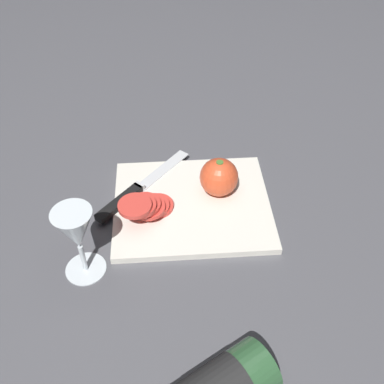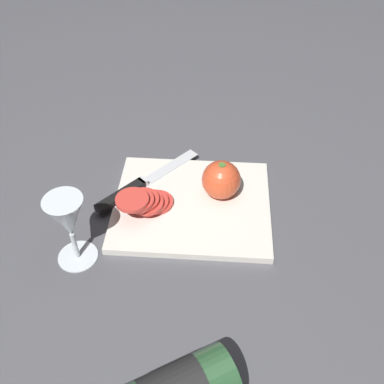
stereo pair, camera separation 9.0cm
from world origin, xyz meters
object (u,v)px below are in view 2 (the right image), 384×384
Objects in this scene: whole_tomato at (221,180)px; tomato_slice_stack_near at (145,201)px; knife at (131,190)px; wine_glass at (68,221)px.

whole_tomato is 0.16m from tomato_slice_stack_near.
whole_tomato is 0.37× the size of knife.
wine_glass is 0.68× the size of knife.
wine_glass is 0.31m from whole_tomato.
knife is at bearing -178.02° from whole_tomato.
knife is 0.07m from tomato_slice_stack_near.
wine_glass is at bearing -146.76° from whole_tomato.
whole_tomato reaches higher than tomato_slice_stack_near.
knife is at bearing 127.34° from tomato_slice_stack_near.
tomato_slice_stack_near is (0.04, -0.05, 0.02)m from knife.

